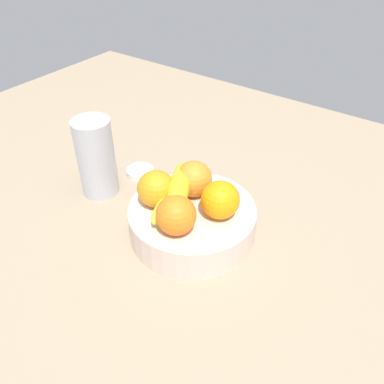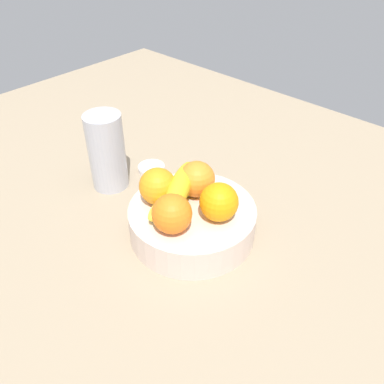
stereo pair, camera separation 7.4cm
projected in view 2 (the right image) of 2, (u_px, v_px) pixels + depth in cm
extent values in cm
cube|color=gray|center=(183.00, 233.00, 84.41)|extent=(180.00, 140.00, 3.00)
cylinder|color=beige|center=(192.00, 221.00, 80.17)|extent=(24.76, 24.76, 6.46)
sphere|color=orange|center=(219.00, 202.00, 74.04)|extent=(7.23, 7.23, 7.23)
sphere|color=orange|center=(196.00, 179.00, 79.77)|extent=(7.23, 7.23, 7.23)
sphere|color=orange|center=(158.00, 186.00, 77.88)|extent=(7.23, 7.23, 7.23)
sphere|color=orange|center=(172.00, 214.00, 71.44)|extent=(7.23, 7.23, 7.23)
ellipsoid|color=yellow|center=(175.00, 195.00, 78.30)|extent=(7.29, 17.46, 4.00)
ellipsoid|color=yellow|center=(180.00, 188.00, 76.48)|extent=(11.95, 16.73, 4.00)
cylinder|color=#B5B6C1|center=(107.00, 152.00, 90.04)|extent=(8.15, 8.15, 17.75)
cylinder|color=silver|center=(151.00, 168.00, 99.48)|extent=(6.50, 6.50, 1.31)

